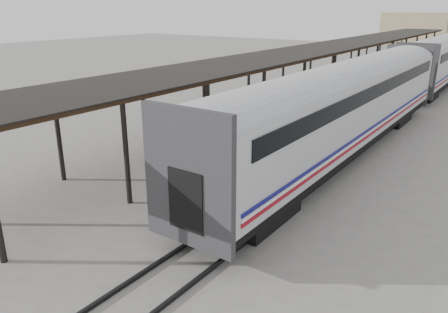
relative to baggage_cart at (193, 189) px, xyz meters
name	(u,v)px	position (x,y,z in m)	size (l,w,h in m)	color
ground	(190,194)	(-0.79, 0.75, -0.65)	(160.00, 160.00, 0.00)	slate
train	(444,56)	(2.40, 34.54, 2.04)	(3.45, 76.01, 4.01)	silver
canopy	(339,46)	(-4.19, 24.75, 3.36)	(4.90, 64.30, 4.15)	#422B19
rails	(440,84)	(2.41, 34.75, -0.59)	(1.54, 150.00, 0.12)	black
building_left	(416,29)	(-10.79, 82.75, 2.35)	(12.00, 8.00, 6.00)	tan
baggage_cart	(193,189)	(0.00, 0.00, 0.00)	(1.35, 2.45, 0.86)	brown
suitcase_stack	(197,175)	(-0.12, 0.36, 0.42)	(1.23, 1.14, 0.59)	#3D3D40
luggage_tug	(326,97)	(-3.01, 19.84, -0.02)	(1.20, 1.68, 1.36)	maroon
porter	(187,167)	(0.25, -0.65, 1.13)	(0.67, 0.44, 1.85)	navy
pedestrian	(323,98)	(-2.49, 17.94, 0.22)	(1.02, 0.42, 1.74)	black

